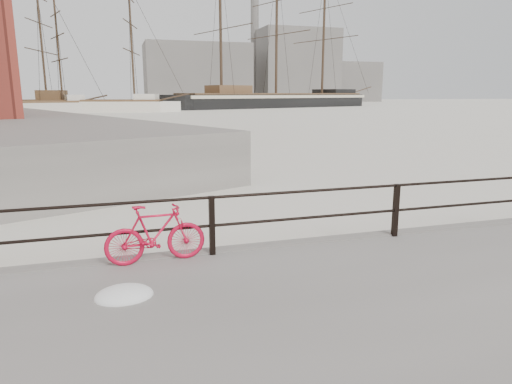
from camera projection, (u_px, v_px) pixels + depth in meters
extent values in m
plane|color=white|center=(388.00, 251.00, 8.86)|extent=(400.00, 400.00, 0.00)
imported|color=red|center=(155.00, 234.00, 7.20)|extent=(1.58, 0.33, 0.95)
ellipsoid|color=white|center=(123.00, 287.00, 6.04)|extent=(0.78, 0.61, 0.28)
cube|color=gray|center=(197.00, 74.00, 143.60)|extent=(32.00, 18.00, 18.00)
cube|color=gray|center=(295.00, 67.00, 157.50)|extent=(26.00, 20.00, 24.00)
cube|color=gray|center=(347.00, 82.00, 169.71)|extent=(20.00, 16.00, 14.00)
cylinder|color=gray|center=(255.00, 37.00, 156.40)|extent=(2.80, 2.80, 44.00)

